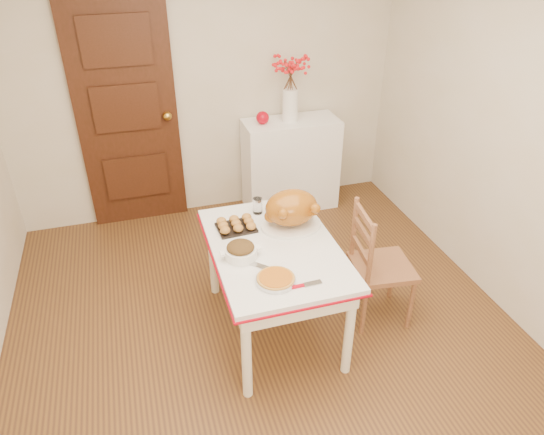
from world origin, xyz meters
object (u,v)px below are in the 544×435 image
object	(u,v)px
sideboard	(290,165)
kitchen_table	(274,288)
chair_oak	(383,264)
turkey_platter	(291,209)
pumpkin_pie	(276,279)

from	to	relation	value
sideboard	kitchen_table	bearing A→B (deg)	-112.20
sideboard	chair_oak	bearing A→B (deg)	-86.83
sideboard	turkey_platter	distance (m)	1.57
sideboard	turkey_platter	world-z (taller)	turkey_platter
chair_oak	sideboard	bearing A→B (deg)	10.03
sideboard	pumpkin_pie	size ratio (longest dim) A/B	3.87
sideboard	kitchen_table	size ratio (longest dim) A/B	0.75
sideboard	chair_oak	xyz separation A→B (m)	(0.09, -1.71, 0.01)
turkey_platter	pumpkin_pie	world-z (taller)	turkey_platter
turkey_platter	sideboard	bearing A→B (deg)	75.99
kitchen_table	pumpkin_pie	xyz separation A→B (m)	(-0.10, -0.35, 0.37)
chair_oak	turkey_platter	xyz separation A→B (m)	(-0.58, 0.27, 0.39)
sideboard	pumpkin_pie	distance (m)	2.14
kitchen_table	chair_oak	distance (m)	0.77
turkey_platter	kitchen_table	bearing A→B (deg)	-128.56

